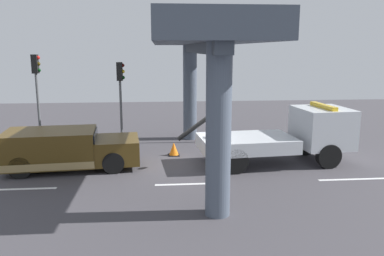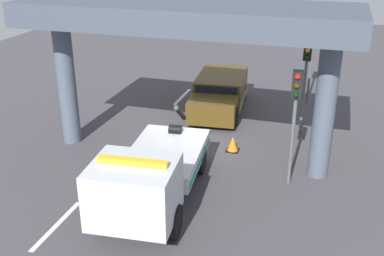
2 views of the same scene
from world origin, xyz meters
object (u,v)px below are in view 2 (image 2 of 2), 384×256
Objects in this scene: towed_van_green at (220,94)px; traffic_light_near at (313,38)px; tow_truck_white at (149,176)px; traffic_cone_orange at (233,144)px; traffic_light_mid at (295,104)px; traffic_light_far at (306,65)px.

traffic_light_near reaches higher than towed_van_green.
tow_truck_white is 1.64× the size of traffic_light_near.
tow_truck_white is 12.33× the size of traffic_cone_orange.
traffic_light_mid reaches higher than tow_truck_white.
traffic_light_far reaches higher than traffic_light_mid.
tow_truck_white is 5.18m from traffic_cone_orange.
traffic_light_far is 1.02× the size of traffic_light_mid.
traffic_cone_orange is at bearing -129.74° from traffic_light_mid.
tow_truck_white is 12.21m from traffic_light_near.
tow_truck_white is 1.79× the size of traffic_light_far.
traffic_light_near reaches higher than traffic_cone_orange.
traffic_light_mid is 4.09m from traffic_cone_orange.
traffic_light_near is 1.11× the size of traffic_light_mid.
tow_truck_white reaches higher than towed_van_green.
traffic_light_mid reaches higher than towed_van_green.
tow_truck_white is at bearing -28.12° from traffic_light_far.
towed_van_green is 5.18m from traffic_light_near.
towed_van_green is at bearing -159.64° from traffic_cone_orange.
tow_truck_white is 1.82× the size of traffic_light_mid.
traffic_light_mid reaches higher than traffic_cone_orange.
traffic_light_near is 7.53× the size of traffic_cone_orange.
towed_van_green is 1.31× the size of traffic_light_far.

